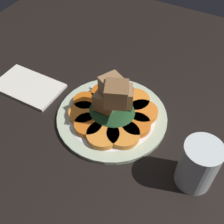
% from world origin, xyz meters
% --- Properties ---
extents(table_slab, '(1.20, 1.20, 0.02)m').
position_xyz_m(table_slab, '(0.00, 0.00, 0.01)').
color(table_slab, black).
rests_on(table_slab, ground).
extents(plate, '(0.26, 0.26, 0.01)m').
position_xyz_m(plate, '(0.00, 0.00, 0.03)').
color(plate, beige).
rests_on(plate, table_slab).
extents(carrot_slice_0, '(0.06, 0.06, 0.01)m').
position_xyz_m(carrot_slice_0, '(0.07, -0.00, 0.04)').
color(carrot_slice_0, '#D55F13').
rests_on(carrot_slice_0, plate).
extents(carrot_slice_1, '(0.07, 0.07, 0.01)m').
position_xyz_m(carrot_slice_1, '(0.06, 0.03, 0.04)').
color(carrot_slice_1, orange).
rests_on(carrot_slice_1, plate).
extents(carrot_slice_2, '(0.07, 0.07, 0.01)m').
position_xyz_m(carrot_slice_2, '(0.03, 0.06, 0.04)').
color(carrot_slice_2, orange).
rests_on(carrot_slice_2, plate).
extents(carrot_slice_3, '(0.07, 0.07, 0.01)m').
position_xyz_m(carrot_slice_3, '(-0.01, 0.07, 0.04)').
color(carrot_slice_3, orange).
rests_on(carrot_slice_3, plate).
extents(carrot_slice_4, '(0.07, 0.07, 0.01)m').
position_xyz_m(carrot_slice_4, '(-0.05, 0.04, 0.04)').
color(carrot_slice_4, orange).
rests_on(carrot_slice_4, plate).
extents(carrot_slice_5, '(0.07, 0.07, 0.01)m').
position_xyz_m(carrot_slice_5, '(-0.07, 0.01, 0.04)').
color(carrot_slice_5, orange).
rests_on(carrot_slice_5, plate).
extents(carrot_slice_6, '(0.07, 0.07, 0.01)m').
position_xyz_m(carrot_slice_6, '(-0.06, -0.04, 0.04)').
color(carrot_slice_6, orange).
rests_on(carrot_slice_6, plate).
extents(carrot_slice_7, '(0.08, 0.08, 0.01)m').
position_xyz_m(carrot_slice_7, '(-0.03, -0.06, 0.04)').
color(carrot_slice_7, orange).
rests_on(carrot_slice_7, plate).
extents(carrot_slice_8, '(0.06, 0.06, 0.01)m').
position_xyz_m(carrot_slice_8, '(0.02, -0.07, 0.04)').
color(carrot_slice_8, '#D56013').
rests_on(carrot_slice_8, plate).
extents(carrot_slice_9, '(0.07, 0.07, 0.01)m').
position_xyz_m(carrot_slice_9, '(0.05, -0.05, 0.04)').
color(carrot_slice_9, '#D45F12').
rests_on(carrot_slice_9, plate).
extents(center_pile, '(0.11, 0.11, 0.12)m').
position_xyz_m(center_pile, '(-0.00, -0.00, 0.08)').
color(center_pile, '#1E4723').
rests_on(center_pile, plate).
extents(fork, '(0.17, 0.04, 0.00)m').
position_xyz_m(fork, '(0.00, -0.05, 0.03)').
color(fork, silver).
rests_on(fork, plate).
extents(water_glass, '(0.07, 0.07, 0.11)m').
position_xyz_m(water_glass, '(-0.22, 0.06, 0.07)').
color(water_glass, silver).
rests_on(water_glass, table_slab).
extents(napkin, '(0.18, 0.11, 0.01)m').
position_xyz_m(napkin, '(0.25, 0.01, 0.02)').
color(napkin, silver).
rests_on(napkin, table_slab).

